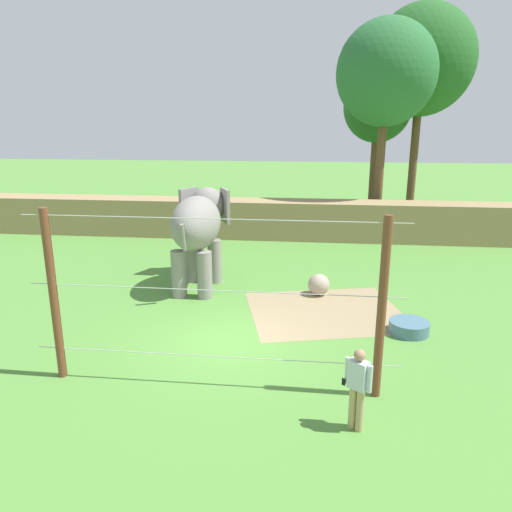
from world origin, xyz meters
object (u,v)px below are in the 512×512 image
zookeeper (358,386)px  elephant (199,225)px  water_tub (409,327)px  enrichment_ball (319,285)px

zookeeper → elephant: bearing=121.7°
zookeeper → water_tub: 4.98m
water_tub → elephant: bearing=154.0°
zookeeper → water_tub: (1.85, 4.57, -0.74)m
elephant → enrichment_ball: elephant is taller
enrichment_ball → zookeeper: size_ratio=0.44×
elephant → zookeeper: bearing=-58.3°
elephant → enrichment_ball: (4.20, -0.46, -1.85)m
enrichment_ball → water_tub: enrichment_ball is taller
elephant → zookeeper: 9.29m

